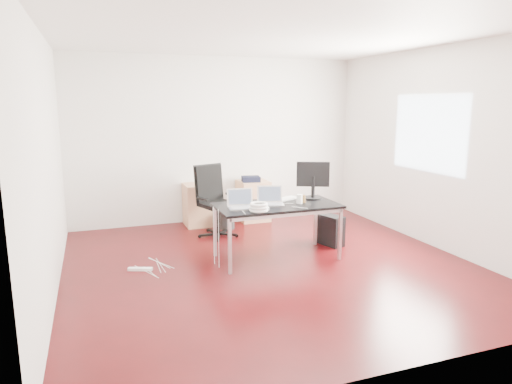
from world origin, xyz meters
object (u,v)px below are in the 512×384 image
object	(u,v)px
desk	(277,208)
pc_tower	(329,230)
filing_cabinet_right	(253,201)
office_chair	(215,197)
filing_cabinet_left	(200,205)

from	to	relation	value
desk	pc_tower	bearing A→B (deg)	17.01
desk	filing_cabinet_right	bearing A→B (deg)	79.44
office_chair	filing_cabinet_right	world-z (taller)	office_chair
filing_cabinet_left	pc_tower	size ratio (longest dim) A/B	1.56
filing_cabinet_left	pc_tower	bearing A→B (deg)	-48.03
filing_cabinet_left	pc_tower	world-z (taller)	filing_cabinet_left
office_chair	filing_cabinet_left	bearing A→B (deg)	78.12
filing_cabinet_left	filing_cabinet_right	xyz separation A→B (m)	(0.96, 0.00, 0.00)
filing_cabinet_right	pc_tower	xyz separation A→B (m)	(0.57, -1.70, -0.13)
office_chair	filing_cabinet_right	xyz separation A→B (m)	(0.87, 0.67, -0.26)
office_chair	filing_cabinet_left	xyz separation A→B (m)	(-0.09, 0.67, -0.26)
filing_cabinet_left	pc_tower	xyz separation A→B (m)	(1.53, -1.70, -0.13)
desk	filing_cabinet_right	size ratio (longest dim) A/B	2.29
pc_tower	desk	bearing A→B (deg)	179.93
office_chair	filing_cabinet_right	size ratio (longest dim) A/B	1.54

